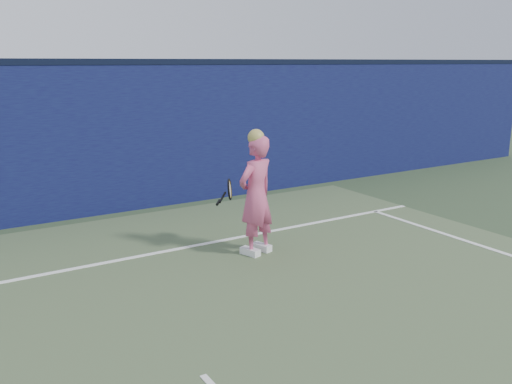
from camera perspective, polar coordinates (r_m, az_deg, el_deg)
backstop_wall at (r=9.41m, az=-20.74°, el=4.73°), size 24.00×0.40×2.50m
wall_cap at (r=9.32m, az=-21.42°, el=12.65°), size 24.00×0.42×0.10m
player at (r=7.22m, az=0.00°, el=-0.32°), size 0.68×0.55×1.70m
racket at (r=7.55m, az=-2.88°, el=0.16°), size 0.46×0.42×0.31m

